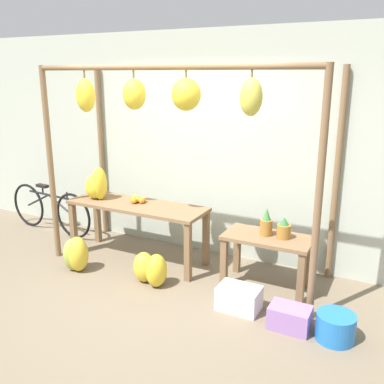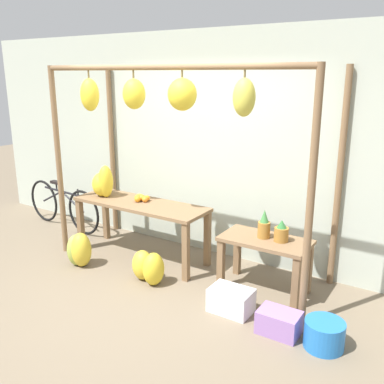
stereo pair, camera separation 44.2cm
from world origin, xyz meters
TOP-DOWN VIEW (x-y plane):
  - ground_plane at (0.00, 0.00)m, footprint 20.00×20.00m
  - shop_wall_back at (0.00, 1.59)m, footprint 8.00×0.08m
  - stall_awning at (-0.02, 0.70)m, footprint 3.29×1.14m
  - display_table_main at (-0.63, 0.92)m, footprint 1.77×0.58m
  - display_table_side at (1.04, 0.96)m, footprint 0.94×0.50m
  - banana_pile_on_table at (-1.20, 0.88)m, footprint 0.39×0.39m
  - orange_pile at (-0.65, 0.97)m, footprint 0.19×0.18m
  - pineapple_cluster at (1.10, 0.98)m, footprint 0.34×0.15m
  - banana_pile_ground_left at (-1.10, 0.30)m, footprint 0.39×0.36m
  - banana_pile_ground_right at (-0.13, 0.42)m, footprint 0.47×0.33m
  - fruit_crate_white at (0.95, 0.37)m, footprint 0.42×0.28m
  - blue_bucket at (1.89, 0.28)m, footprint 0.34×0.34m
  - parked_bicycle at (-2.34, 1.14)m, footprint 1.63×0.18m
  - fruit_crate_purple at (1.49, 0.27)m, footprint 0.37×0.26m

SIDE VIEW (x-z plane):
  - ground_plane at x=0.00m, z-range 0.00..0.00m
  - fruit_crate_purple at x=1.49m, z-range 0.00..0.22m
  - fruit_crate_white at x=0.95m, z-range 0.00..0.24m
  - blue_bucket at x=1.89m, z-range 0.00..0.25m
  - banana_pile_ground_right at x=-0.13m, z-range -0.01..0.37m
  - banana_pile_ground_left at x=-1.10m, z-range -0.01..0.42m
  - parked_bicycle at x=-2.34m, z-range -0.01..0.70m
  - display_table_side at x=1.04m, z-range 0.17..0.76m
  - display_table_main at x=-0.63m, z-range 0.25..0.99m
  - pineapple_cluster at x=1.10m, z-range 0.55..0.86m
  - orange_pile at x=-0.65m, z-range 0.73..0.82m
  - banana_pile_on_table at x=-1.20m, z-range 0.70..1.12m
  - shop_wall_back at x=0.00m, z-range 0.00..2.80m
  - stall_awning at x=-0.02m, z-range 0.60..2.97m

